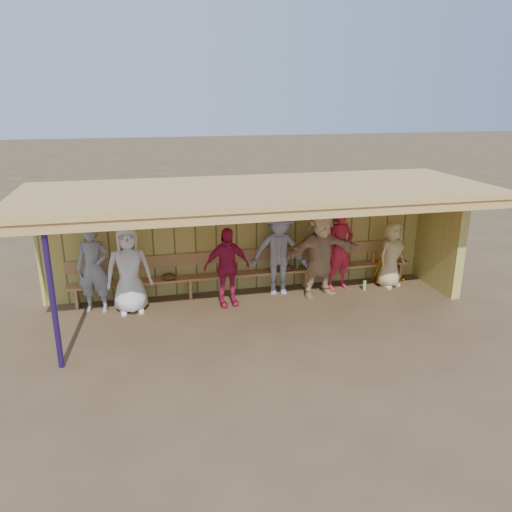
{
  "coord_description": "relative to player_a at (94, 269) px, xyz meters",
  "views": [
    {
      "loc": [
        -2.18,
        -8.96,
        4.14
      ],
      "look_at": [
        0.0,
        0.35,
        1.05
      ],
      "focal_mm": 35.0,
      "sensor_mm": 36.0,
      "label": 1
    }
  ],
  "objects": [
    {
      "name": "ground",
      "position": [
        3.18,
        -0.74,
        -0.9
      ],
      "size": [
        90.0,
        90.0,
        0.0
      ],
      "primitive_type": "plane",
      "color": "brown",
      "rests_on": "ground"
    },
    {
      "name": "player_a",
      "position": [
        0.0,
        0.0,
        0.0
      ],
      "size": [
        0.74,
        0.56,
        1.8
      ],
      "primitive_type": "imported",
      "rotation": [
        0.0,
        0.0,
        -0.22
      ],
      "color": "gray",
      "rests_on": "ground"
    },
    {
      "name": "player_b",
      "position": [
        0.67,
        -0.19,
        -0.01
      ],
      "size": [
        0.92,
        0.64,
        1.79
      ],
      "primitive_type": "imported",
      "rotation": [
        0.0,
        0.0,
        0.09
      ],
      "color": "white",
      "rests_on": "ground"
    },
    {
      "name": "player_d",
      "position": [
        2.59,
        -0.29,
        -0.08
      ],
      "size": [
        1.01,
        0.54,
        1.64
      ],
      "primitive_type": "imported",
      "rotation": [
        0.0,
        0.0,
        0.15
      ],
      "color": "#BD1E46",
      "rests_on": "ground"
    },
    {
      "name": "player_e",
      "position": [
        3.79,
        0.07,
        0.05
      ],
      "size": [
        1.33,
        0.89,
        1.91
      ],
      "primitive_type": "imported",
      "rotation": [
        0.0,
        0.0,
        -0.16
      ],
      "color": "gray",
      "rests_on": "ground"
    },
    {
      "name": "player_f",
      "position": [
        4.63,
        -0.2,
        0.05
      ],
      "size": [
        1.84,
        0.87,
        1.91
      ],
      "primitive_type": "imported",
      "rotation": [
        0.0,
        0.0,
        0.18
      ],
      "color": "tan",
      "rests_on": "ground"
    },
    {
      "name": "player_g",
      "position": [
        5.18,
        0.07,
        0.02
      ],
      "size": [
        0.77,
        0.6,
        1.85
      ],
      "primitive_type": "imported",
      "rotation": [
        0.0,
        0.0,
        0.26
      ],
      "color": "red",
      "rests_on": "ground"
    },
    {
      "name": "player_h",
      "position": [
        6.36,
        -0.08,
        -0.15
      ],
      "size": [
        0.86,
        0.72,
        1.49
      ],
      "primitive_type": "imported",
      "rotation": [
        0.0,
        0.0,
        0.39
      ],
      "color": "#DDC57C",
      "rests_on": "ground"
    },
    {
      "name": "dugout_structure",
      "position": [
        3.57,
        -0.06,
        0.79
      ],
      "size": [
        8.8,
        3.2,
        2.5
      ],
      "color": "#C8B455",
      "rests_on": "ground"
    },
    {
      "name": "bench",
      "position": [
        3.18,
        0.37,
        -0.37
      ],
      "size": [
        7.6,
        0.34,
        0.93
      ],
      "color": "tan",
      "rests_on": "ground"
    },
    {
      "name": "dugout_equipment",
      "position": [
        2.59,
        0.24,
        -0.41
      ],
      "size": [
        7.13,
        0.62,
        0.8
      ],
      "color": "gold",
      "rests_on": "ground"
    }
  ]
}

